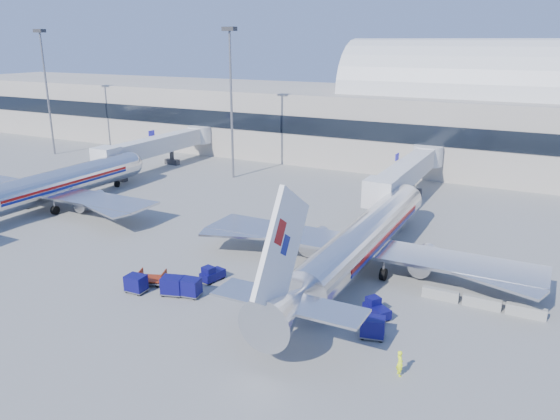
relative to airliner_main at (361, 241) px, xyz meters
The scene contains 21 objects.
ground 11.35m from the airliner_main, 155.75° to the right, with size 260.00×260.00×0.00m, color gray.
terminal 56.80m from the airliner_main, 114.64° to the left, with size 170.00×28.15×21.00m.
airliner_main is the anchor object (origin of this frame).
airliner_mid 42.00m from the airliner_main, behind, with size 32.00×37.26×12.07m.
jetbridge_near 26.43m from the airliner_main, 95.22° to the left, with size 4.40×27.50×6.25m.
jetbridge_mid 51.62m from the airliner_main, 149.36° to the left, with size 4.40×27.50×6.25m.
mast_far_west 75.44m from the airliner_main, 159.99° to the left, with size 2.00×1.20×22.60m.
mast_west 41.12m from the airliner_main, 139.64° to the left, with size 2.00×1.20×22.60m.
barrier_near 8.74m from the airliner_main, 17.39° to the right, with size 3.00×0.55×0.90m, color #9E9E96.
barrier_mid 11.84m from the airliner_main, 12.50° to the right, with size 3.00×0.55×0.90m, color #9E9E96.
barrier_far 15.02m from the airliner_main, ahead, with size 3.00×0.55×0.90m, color #9E9E96.
tug_lead 11.58m from the airliner_main, 116.36° to the right, with size 2.58×2.09×1.50m.
tug_right 9.16m from the airliner_main, 62.14° to the right, with size 2.52×2.22×1.49m.
tug_left 13.99m from the airliner_main, 143.11° to the right, with size 1.60×2.46×1.48m.
cart_train_a 16.15m from the airliner_main, 132.96° to the right, with size 2.00×1.64×1.59m.
cart_train_b 17.50m from the airliner_main, 135.59° to the right, with size 2.17×1.88×1.62m.
cart_train_c 20.47m from the airliner_main, 139.60° to the right, with size 1.79×1.39×1.54m.
cart_solo_near 13.50m from the airliner_main, 104.65° to the right, with size 2.22×1.86×1.72m.
cart_solo_far 12.26m from the airliner_main, 66.04° to the right, with size 2.05×1.73×1.58m.
cart_open_red 19.19m from the airliner_main, 143.42° to the right, with size 2.72×2.32×0.61m.
ramp_worker 16.88m from the airliner_main, 61.74° to the right, with size 0.65×0.42×1.77m, color #D9F81A.
Camera 1 is at (25.16, -40.91, 20.77)m, focal length 35.00 mm.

